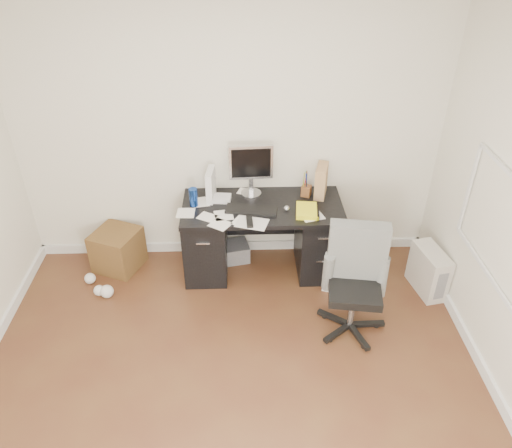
{
  "coord_description": "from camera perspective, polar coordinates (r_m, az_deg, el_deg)",
  "views": [
    {
      "loc": [
        0.1,
        -2.31,
        3.18
      ],
      "look_at": [
        0.22,
        1.2,
        0.84
      ],
      "focal_mm": 35.0,
      "sensor_mm": 36.0,
      "label": 1
    }
  ],
  "objects": [
    {
      "name": "white_binder",
      "position": [
        4.71,
        -5.2,
        4.52
      ],
      "size": [
        0.14,
        0.27,
        0.3
      ],
      "primitive_type": "cube",
      "rotation": [
        0.0,
        0.0,
        -0.1
      ],
      "color": "silver",
      "rests_on": "desk"
    },
    {
      "name": "ground",
      "position": [
        3.93,
        -2.83,
        -20.39
      ],
      "size": [
        4.0,
        4.0,
        0.0
      ],
      "primitive_type": "plane",
      "color": "#4A2517",
      "rests_on": "ground"
    },
    {
      "name": "shopping_bag",
      "position": [
        4.78,
        9.68,
        -5.37
      ],
      "size": [
        0.36,
        0.31,
        0.42
      ],
      "primitive_type": "cube",
      "rotation": [
        0.0,
        0.0,
        -0.3
      ],
      "color": "silver",
      "rests_on": "ground"
    },
    {
      "name": "computer_mouse",
      "position": [
        4.56,
        3.52,
        1.77
      ],
      "size": [
        0.06,
        0.06,
        0.06
      ],
      "primitive_type": "sphere",
      "rotation": [
        0.0,
        0.0,
        0.13
      ],
      "color": "silver",
      "rests_on": "desk"
    },
    {
      "name": "magazine_file",
      "position": [
        4.79,
        7.46,
        4.93
      ],
      "size": [
        0.19,
        0.28,
        0.3
      ],
      "primitive_type": "cube",
      "rotation": [
        0.0,
        0.0,
        -0.26
      ],
      "color": "#9E7B4C",
      "rests_on": "desk"
    },
    {
      "name": "office_chair",
      "position": [
        4.21,
        11.28,
        -6.82
      ],
      "size": [
        0.64,
        0.64,
        0.99
      ],
      "primitive_type": null,
      "rotation": [
        0.0,
        0.0,
        -0.16
      ],
      "color": "#555755",
      "rests_on": "ground"
    },
    {
      "name": "room_shell",
      "position": [
        2.79,
        -3.09,
        0.52
      ],
      "size": [
        4.02,
        4.02,
        2.71
      ],
      "color": "beige",
      "rests_on": "ground"
    },
    {
      "name": "keyboard",
      "position": [
        4.56,
        -0.55,
        1.63
      ],
      "size": [
        0.49,
        0.23,
        0.03
      ],
      "primitive_type": "cube",
      "rotation": [
        0.0,
        0.0,
        -0.16
      ],
      "color": "black",
      "rests_on": "desk"
    },
    {
      "name": "wicker_basket",
      "position": [
        5.18,
        -15.52,
        -2.83
      ],
      "size": [
        0.54,
        0.54,
        0.41
      ],
      "primitive_type": "cube",
      "rotation": [
        0.0,
        0.0,
        -0.4
      ],
      "color": "#472D15",
      "rests_on": "ground"
    },
    {
      "name": "lcd_monitor",
      "position": [
        4.71,
        -0.58,
        6.17
      ],
      "size": [
        0.43,
        0.26,
        0.52
      ],
      "primitive_type": null,
      "rotation": [
        0.0,
        0.0,
        0.06
      ],
      "color": "silver",
      "rests_on": "desk"
    },
    {
      "name": "paper_remote",
      "position": [
        4.4,
        -0.47,
        0.23
      ],
      "size": [
        0.33,
        0.29,
        0.02
      ],
      "primitive_type": null,
      "rotation": [
        0.0,
        0.0,
        -0.31
      ],
      "color": "silver",
      "rests_on": "desk"
    },
    {
      "name": "yellow_book",
      "position": [
        4.56,
        5.89,
        1.52
      ],
      "size": [
        0.23,
        0.28,
        0.04
      ],
      "primitive_type": "cube",
      "rotation": [
        0.0,
        0.0,
        -0.11
      ],
      "color": "yellow",
      "rests_on": "desk"
    },
    {
      "name": "pc_tower",
      "position": [
        4.98,
        19.13,
        -5.08
      ],
      "size": [
        0.28,
        0.47,
        0.44
      ],
      "primitive_type": "cube",
      "rotation": [
        0.0,
        0.0,
        0.19
      ],
      "color": "#BBB6A9",
      "rests_on": "ground"
    },
    {
      "name": "loose_papers",
      "position": [
        4.61,
        -1.71,
        1.76
      ],
      "size": [
        1.1,
        0.6,
        0.0
      ],
      "primitive_type": null,
      "color": "silver",
      "rests_on": "desk"
    },
    {
      "name": "travel_mug",
      "position": [
        4.64,
        -7.17,
        3.05
      ],
      "size": [
        0.08,
        0.08,
        0.18
      ],
      "primitive_type": "cylinder",
      "rotation": [
        0.0,
        0.0,
        -0.06
      ],
      "color": "navy",
      "rests_on": "desk"
    },
    {
      "name": "desk",
      "position": [
        4.85,
        0.72,
        -1.4
      ],
      "size": [
        1.5,
        0.7,
        0.75
      ],
      "color": "black",
      "rests_on": "ground"
    },
    {
      "name": "desk_printer",
      "position": [
        5.16,
        -2.64,
        -3.18
      ],
      "size": [
        0.35,
        0.31,
        0.18
      ],
      "primitive_type": "cube",
      "rotation": [
        0.0,
        0.0,
        0.21
      ],
      "color": "#5E5E63",
      "rests_on": "ground"
    },
    {
      "name": "pen_cup",
      "position": [
        4.77,
        5.81,
        4.57
      ],
      "size": [
        0.14,
        0.14,
        0.25
      ],
      "primitive_type": null,
      "rotation": [
        0.0,
        0.0,
        -0.38
      ],
      "color": "brown",
      "rests_on": "desk"
    }
  ]
}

